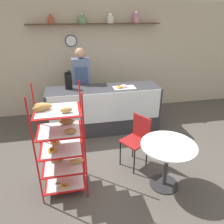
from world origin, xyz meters
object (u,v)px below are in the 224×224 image
object	(u,v)px
coffee_carafe	(68,80)
donut_tray_counter	(123,87)
pastry_rack	(61,145)
person_worker	(82,84)
cafe_chair	(138,136)
cafe_table	(167,155)

from	to	relation	value
coffee_carafe	donut_tray_counter	xyz separation A→B (m)	(1.12, -0.17, -0.17)
pastry_rack	coffee_carafe	distance (m)	1.80
person_worker	cafe_chair	distance (m)	1.98
cafe_table	coffee_carafe	bearing A→B (deg)	123.85
cafe_chair	coffee_carafe	distance (m)	1.86
cafe_chair	coffee_carafe	xyz separation A→B (m)	(-1.07, 1.39, 0.63)
cafe_table	cafe_chair	distance (m)	0.66
coffee_carafe	person_worker	bearing A→B (deg)	52.88
cafe_table	donut_tray_counter	distance (m)	1.89
cafe_table	cafe_chair	size ratio (longest dim) A/B	0.89
person_worker	pastry_rack	bearing A→B (deg)	-102.37
cafe_chair	donut_tray_counter	world-z (taller)	donut_tray_counter
pastry_rack	person_worker	world-z (taller)	person_worker
pastry_rack	person_worker	distance (m)	2.18
person_worker	coffee_carafe	size ratio (longest dim) A/B	4.54
cafe_chair	donut_tray_counter	xyz separation A→B (m)	(0.05, 1.22, 0.46)
pastry_rack	donut_tray_counter	size ratio (longest dim) A/B	3.50
pastry_rack	person_worker	size ratio (longest dim) A/B	0.92
cafe_table	cafe_chair	bearing A→B (deg)	113.67
cafe_table	pastry_rack	bearing A→B (deg)	170.64
cafe_chair	donut_tray_counter	bearing A→B (deg)	146.81
cafe_chair	coffee_carafe	size ratio (longest dim) A/B	2.32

